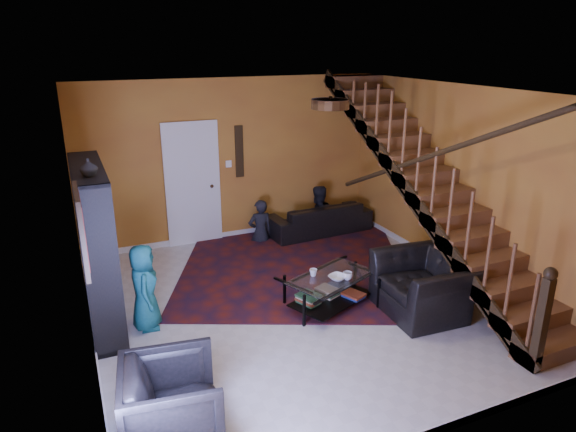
{
  "coord_description": "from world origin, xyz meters",
  "views": [
    {
      "loc": [
        -2.61,
        -5.62,
        3.37
      ],
      "look_at": [
        0.05,
        0.4,
        1.11
      ],
      "focal_mm": 32.0,
      "sensor_mm": 36.0,
      "label": 1
    }
  ],
  "objects_px": {
    "armchair_right": "(423,286)",
    "coffee_table": "(331,290)",
    "bookshelf": "(98,249)",
    "sofa": "(319,218)",
    "armchair_left": "(172,404)"
  },
  "relations": [
    {
      "from": "armchair_right",
      "to": "coffee_table",
      "type": "distance_m",
      "value": 1.19
    },
    {
      "from": "bookshelf",
      "to": "sofa",
      "type": "bearing_deg",
      "value": 23.53
    },
    {
      "from": "armchair_right",
      "to": "sofa",
      "type": "bearing_deg",
      "value": -178.72
    },
    {
      "from": "bookshelf",
      "to": "coffee_table",
      "type": "distance_m",
      "value": 3.0
    },
    {
      "from": "armchair_right",
      "to": "coffee_table",
      "type": "bearing_deg",
      "value": -116.84
    },
    {
      "from": "bookshelf",
      "to": "armchair_right",
      "type": "bearing_deg",
      "value": -21.0
    },
    {
      "from": "sofa",
      "to": "coffee_table",
      "type": "xyz_separation_m",
      "value": [
        -1.12,
        -2.57,
        -0.03
      ]
    },
    {
      "from": "bookshelf",
      "to": "armchair_right",
      "type": "xyz_separation_m",
      "value": [
        3.81,
        -1.46,
        -0.59
      ]
    },
    {
      "from": "armchair_left",
      "to": "coffee_table",
      "type": "height_order",
      "value": "armchair_left"
    },
    {
      "from": "armchair_left",
      "to": "armchair_right",
      "type": "bearing_deg",
      "value": -65.86
    },
    {
      "from": "armchair_right",
      "to": "coffee_table",
      "type": "height_order",
      "value": "armchair_right"
    },
    {
      "from": "bookshelf",
      "to": "armchair_left",
      "type": "xyz_separation_m",
      "value": [
        0.35,
        -2.45,
        -0.58
      ]
    },
    {
      "from": "sofa",
      "to": "armchair_right",
      "type": "distance_m",
      "value": 3.16
    },
    {
      "from": "sofa",
      "to": "coffee_table",
      "type": "bearing_deg",
      "value": 63.31
    },
    {
      "from": "coffee_table",
      "to": "sofa",
      "type": "bearing_deg",
      "value": 66.39
    }
  ]
}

